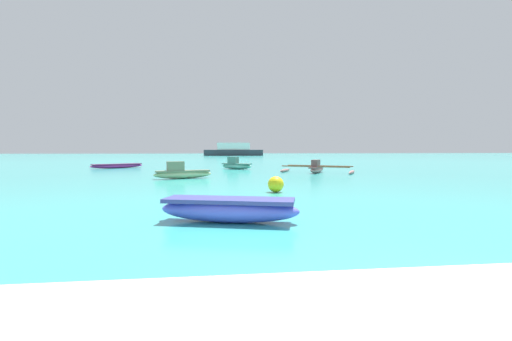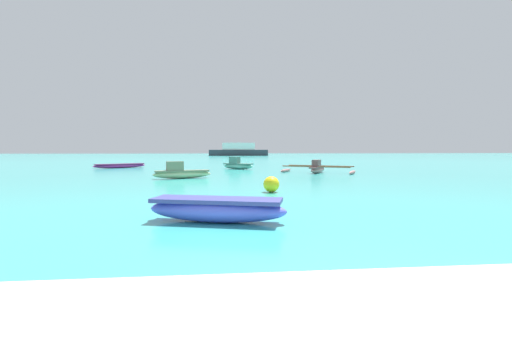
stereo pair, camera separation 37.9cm
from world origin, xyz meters
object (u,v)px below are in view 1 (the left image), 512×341
at_px(moored_boat_2, 117,166).
at_px(mooring_buoy_0, 276,184).
at_px(moored_boat_1, 236,165).
at_px(distant_ferry, 233,150).
at_px(moored_boat_3, 229,209).
at_px(moored_boat_4, 182,172).
at_px(moored_boat_0, 317,169).

xyz_separation_m(moored_boat_2, mooring_buoy_0, (9.67, -16.16, 0.08)).
xyz_separation_m(moored_boat_1, distant_ferry, (2.55, 54.07, 0.89)).
relative_size(moored_boat_2, mooring_buoy_0, 6.76).
relative_size(moored_boat_3, distant_ferry, 0.22).
distance_m(moored_boat_3, moored_boat_4, 10.74).
relative_size(moored_boat_1, distant_ferry, 0.18).
distance_m(moored_boat_1, moored_boat_3, 18.42).
bearing_deg(moored_boat_1, moored_boat_4, -79.44).
height_order(moored_boat_0, moored_boat_4, moored_boat_4).
height_order(moored_boat_3, distant_ferry, distant_ferry).
bearing_deg(moored_boat_3, distant_ferry, 102.24).
height_order(moored_boat_2, mooring_buoy_0, mooring_buoy_0).
bearing_deg(moored_boat_4, moored_boat_3, -95.64).
relative_size(moored_boat_2, moored_boat_4, 1.26).
distance_m(moored_boat_3, distant_ferry, 72.55).
bearing_deg(moored_boat_0, moored_boat_2, 94.70).
relative_size(moored_boat_3, mooring_buoy_0, 5.34).
relative_size(moored_boat_0, moored_boat_3, 1.61).
xyz_separation_m(moored_boat_3, distant_ferry, (3.76, 72.45, 0.94)).
bearing_deg(distant_ferry, moored_boat_2, -102.73).
bearing_deg(mooring_buoy_0, moored_boat_4, 122.28).
distance_m(moored_boat_2, moored_boat_3, 22.25).
relative_size(moored_boat_1, moored_boat_2, 0.65).
height_order(moored_boat_4, mooring_buoy_0, moored_boat_4).
height_order(moored_boat_0, moored_boat_3, moored_boat_0).
distance_m(moored_boat_4, mooring_buoy_0, 7.00).
bearing_deg(moored_boat_4, mooring_buoy_0, -73.93).
bearing_deg(moored_boat_3, moored_boat_0, 81.80).
distance_m(moored_boat_0, moored_boat_3, 15.04).
xyz_separation_m(moored_boat_1, moored_boat_3, (-1.22, -18.38, -0.05)).
height_order(moored_boat_1, moored_boat_2, moored_boat_1).
relative_size(moored_boat_2, distant_ferry, 0.27).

